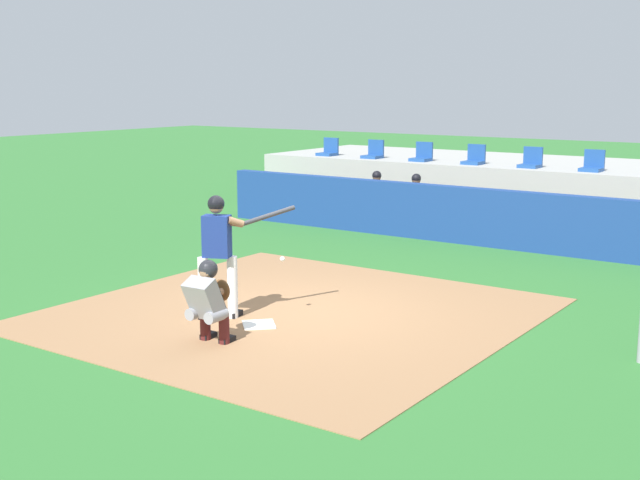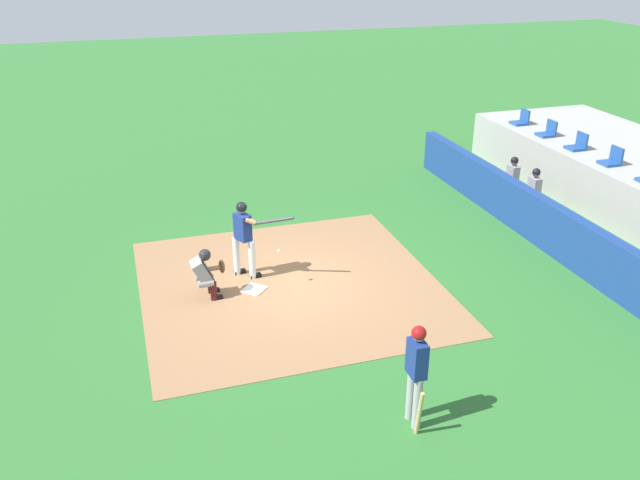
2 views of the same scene
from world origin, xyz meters
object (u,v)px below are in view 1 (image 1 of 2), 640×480
(catcher_crouched, at_px, (209,299))
(stadium_seat_1, at_px, (374,153))
(home_plate, at_px, (259,325))
(dugout_player_1, at_px, (413,201))
(stadium_seat_3, at_px, (474,159))
(stadium_seat_4, at_px, (531,162))
(stadium_seat_2, at_px, (422,156))
(dugout_player_0, at_px, (374,197))
(batter_at_plate, at_px, (219,249))
(stadium_seat_5, at_px, (593,165))
(stadium_seat_0, at_px, (329,151))

(catcher_crouched, bearing_deg, stadium_seat_1, 111.14)
(catcher_crouched, relative_size, stadium_seat_1, 4.04)
(home_plate, relative_size, dugout_player_1, 0.34)
(stadium_seat_3, xyz_separation_m, stadium_seat_4, (1.44, 0.00, 0.00))
(stadium_seat_1, distance_m, stadium_seat_4, 4.33)
(stadium_seat_2, bearing_deg, dugout_player_0, -95.34)
(batter_at_plate, distance_m, stadium_seat_1, 10.86)
(stadium_seat_1, xyz_separation_m, stadium_seat_5, (5.78, 0.00, 0.00))
(stadium_seat_3, relative_size, stadium_seat_5, 1.00)
(stadium_seat_2, bearing_deg, stadium_seat_5, 0.00)
(dugout_player_1, height_order, stadium_seat_5, stadium_seat_5)
(stadium_seat_1, relative_size, stadium_seat_5, 1.00)
(stadium_seat_2, bearing_deg, stadium_seat_1, 180.00)
(stadium_seat_3, height_order, stadium_seat_5, same)
(dugout_player_0, distance_m, stadium_seat_0, 3.49)
(dugout_player_0, height_order, dugout_player_1, same)
(dugout_player_1, xyz_separation_m, stadium_seat_0, (-3.77, 2.03, 0.86))
(stadium_seat_2, height_order, stadium_seat_5, same)
(dugout_player_0, bearing_deg, stadium_seat_4, 33.46)
(stadium_seat_1, distance_m, stadium_seat_2, 1.44)
(stadium_seat_1, bearing_deg, batter_at_plate, -70.32)
(stadium_seat_1, distance_m, stadium_seat_5, 5.78)
(stadium_seat_0, xyz_separation_m, stadium_seat_4, (5.78, 0.00, 0.00))
(catcher_crouched, xyz_separation_m, stadium_seat_2, (-2.87, 11.17, 0.93))
(home_plate, xyz_separation_m, stadium_seat_5, (1.44, 10.18, 1.51))
(batter_at_plate, relative_size, stadium_seat_0, 3.76)
(dugout_player_0, height_order, stadium_seat_5, stadium_seat_5)
(batter_at_plate, height_order, dugout_player_0, batter_at_plate)
(dugout_player_1, relative_size, stadium_seat_4, 2.71)
(dugout_player_1, bearing_deg, stadium_seat_2, 113.32)
(catcher_crouched, bearing_deg, stadium_seat_4, 89.92)
(home_plate, xyz_separation_m, stadium_seat_4, (0.00, 10.18, 1.51))
(dugout_player_1, relative_size, stadium_seat_0, 2.71)
(stadium_seat_0, height_order, stadium_seat_3, same)
(stadium_seat_4, bearing_deg, stadium_seat_2, 180.00)
(stadium_seat_4, bearing_deg, batter_at_plate, -93.82)
(home_plate, height_order, stadium_seat_1, stadium_seat_1)
(batter_at_plate, relative_size, catcher_crouched, 0.93)
(stadium_seat_3, bearing_deg, home_plate, -81.92)
(home_plate, relative_size, stadium_seat_3, 0.92)
(stadium_seat_1, relative_size, stadium_seat_3, 1.00)
(home_plate, bearing_deg, dugout_player_1, 103.87)
(batter_at_plate, height_order, catcher_crouched, batter_at_plate)
(stadium_seat_0, bearing_deg, stadium_seat_2, 0.00)
(home_plate, xyz_separation_m, dugout_player_1, (-2.01, 8.14, 0.65))
(dugout_player_0, bearing_deg, catcher_crouched, -71.46)
(stadium_seat_1, bearing_deg, dugout_player_0, -58.35)
(batter_at_plate, height_order, stadium_seat_5, stadium_seat_5)
(stadium_seat_2, distance_m, stadium_seat_3, 1.44)
(batter_at_plate, distance_m, stadium_seat_2, 10.46)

